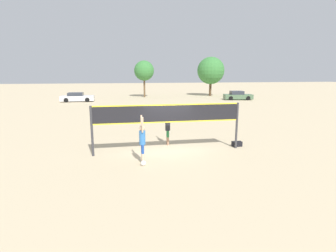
% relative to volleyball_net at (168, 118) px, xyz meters
% --- Properties ---
extents(ground_plane, '(200.00, 200.00, 0.00)m').
position_rel_volleyball_net_xyz_m(ground_plane, '(0.00, 0.00, -1.81)').
color(ground_plane, '#C6B28C').
extents(volleyball_net, '(7.76, 0.12, 2.52)m').
position_rel_volleyball_net_xyz_m(volleyball_net, '(0.00, 0.00, 0.00)').
color(volleyball_net, '#38383D').
rests_on(volleyball_net, ground_plane).
extents(player_spiker, '(0.28, 0.71, 2.21)m').
position_rel_volleyball_net_xyz_m(player_spiker, '(-1.48, -1.57, -0.65)').
color(player_spiker, beige).
rests_on(player_spiker, ground_plane).
extents(player_blocker, '(0.28, 0.70, 2.09)m').
position_rel_volleyball_net_xyz_m(player_blocker, '(0.24, 1.36, -0.71)').
color(player_blocker, tan).
rests_on(player_blocker, ground_plane).
extents(volleyball, '(0.24, 0.24, 0.24)m').
position_rel_volleyball_net_xyz_m(volleyball, '(-1.48, -1.91, -1.69)').
color(volleyball, white).
rests_on(volleyball, ground_plane).
extents(gear_bag, '(0.55, 0.29, 0.28)m').
position_rel_volleyball_net_xyz_m(gear_bag, '(4.04, 0.32, -1.67)').
color(gear_bag, black).
rests_on(gear_bag, ground_plane).
extents(parked_car_near, '(4.57, 2.65, 1.37)m').
position_rel_volleyball_net_xyz_m(parked_car_near, '(15.90, 25.31, -1.20)').
color(parked_car_near, '#4C6B4C').
rests_on(parked_car_near, ground_plane).
extents(parked_car_mid, '(4.68, 2.02, 1.31)m').
position_rel_volleyball_net_xyz_m(parked_car_mid, '(-8.42, 27.03, -1.21)').
color(parked_car_mid, silver).
rests_on(parked_car_mid, ground_plane).
extents(tree_left_cluster, '(3.40, 3.40, 6.21)m').
position_rel_volleyball_net_xyz_m(tree_left_cluster, '(1.99, 32.54, 2.68)').
color(tree_left_cluster, brown).
rests_on(tree_left_cluster, ground_plane).
extents(tree_right_cluster, '(4.86, 4.86, 6.98)m').
position_rel_volleyball_net_xyz_m(tree_right_cluster, '(14.06, 32.85, 2.72)').
color(tree_right_cluster, '#4C3823').
rests_on(tree_right_cluster, ground_plane).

